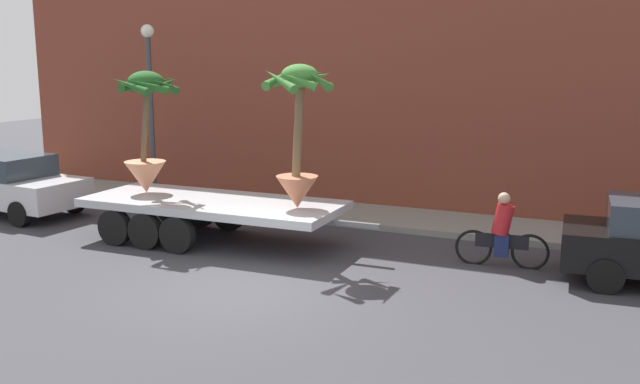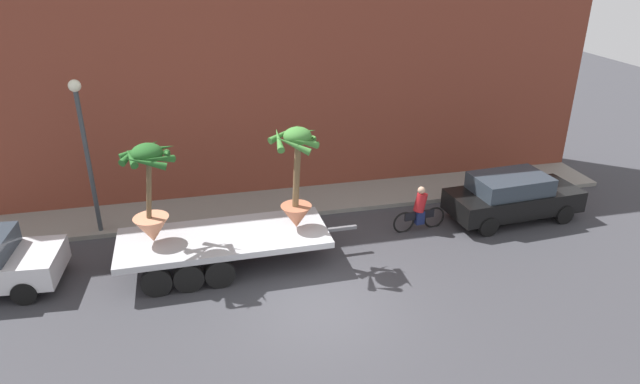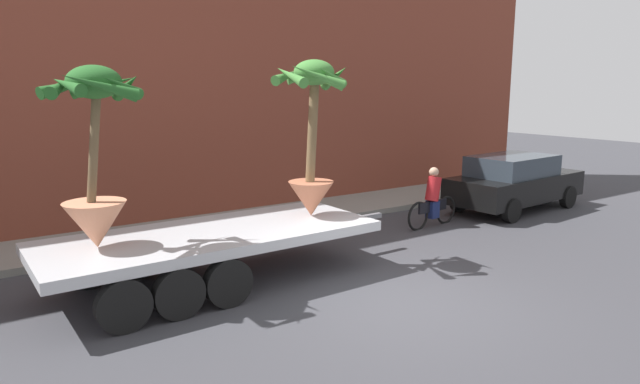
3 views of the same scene
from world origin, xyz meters
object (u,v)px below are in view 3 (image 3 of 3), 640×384
cyclist (433,200)px  flatbed_trailer (199,245)px  potted_palm_middle (312,138)px  potted_palm_rear (95,159)px  parked_car (514,181)px

cyclist → flatbed_trailer: bearing=-173.2°
potted_palm_middle → cyclist: size_ratio=1.64×
flatbed_trailer → potted_palm_middle: size_ratio=2.29×
flatbed_trailer → potted_palm_rear: size_ratio=2.43×
potted_palm_middle → flatbed_trailer: bearing=-179.6°
cyclist → parked_car: bearing=0.6°
potted_palm_rear → cyclist: size_ratio=1.54×
potted_palm_rear → potted_palm_middle: (3.96, -0.09, 0.11)m
cyclist → parked_car: size_ratio=0.40×
potted_palm_middle → parked_car: (7.43, 0.79, -1.68)m
potted_palm_middle → cyclist: bearing=10.3°
potted_palm_rear → parked_car: potted_palm_rear is taller
cyclist → parked_car: parked_car is taller
potted_palm_rear → potted_palm_middle: bearing=-1.3°
potted_palm_rear → parked_car: bearing=3.5°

